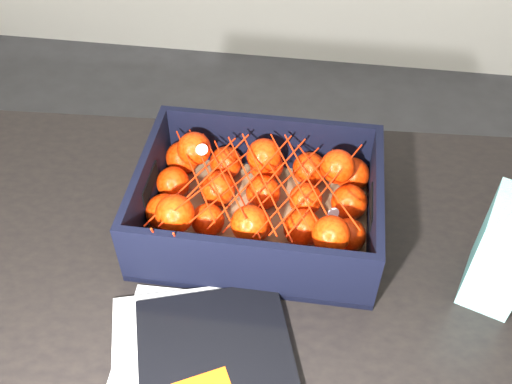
# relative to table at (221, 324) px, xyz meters

# --- Properties ---
(table) EXTENTS (1.24, 0.87, 0.75)m
(table) POSITION_rel_table_xyz_m (0.00, 0.00, 0.00)
(table) COLOR black
(table) RESTS_ON ground
(magazine_stack) EXTENTS (0.32, 0.33, 0.02)m
(magazine_stack) POSITION_rel_table_xyz_m (0.00, -0.15, 0.11)
(magazine_stack) COLOR silver
(magazine_stack) RESTS_ON table
(produce_crate) EXTENTS (0.38, 0.29, 0.12)m
(produce_crate) POSITION_rel_table_xyz_m (0.04, 0.14, 0.14)
(produce_crate) COLOR brown
(produce_crate) RESTS_ON table
(clementine_heap) EXTENTS (0.36, 0.27, 0.11)m
(clementine_heap) POSITION_rel_table_xyz_m (0.04, 0.14, 0.15)
(clementine_heap) COLOR red
(clementine_heap) RESTS_ON produce_crate
(mesh_net) EXTENTS (0.32, 0.25, 0.09)m
(mesh_net) POSITION_rel_table_xyz_m (0.04, 0.13, 0.20)
(mesh_net) COLOR red
(mesh_net) RESTS_ON clementine_heap
(retail_carton) EXTENTS (0.11, 0.13, 0.17)m
(retail_carton) POSITION_rel_table_xyz_m (0.41, 0.07, 0.18)
(retail_carton) COLOR silver
(retail_carton) RESTS_ON table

